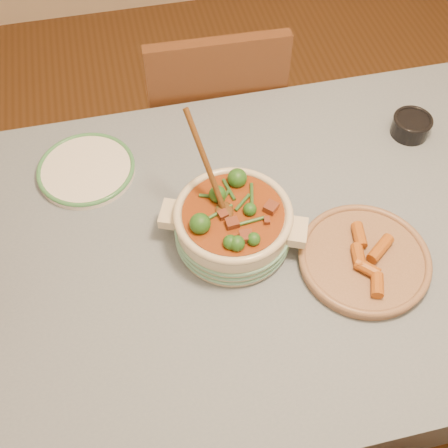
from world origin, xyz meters
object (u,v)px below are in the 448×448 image
Objects in this scene: dining_table at (310,248)px; white_plate at (86,169)px; stew_casserole at (233,223)px; fried_plate at (365,258)px; condiment_bowl at (411,125)px; chair_far at (213,118)px.

white_plate is at bearing 149.93° from dining_table.
dining_table is 4.58× the size of stew_casserole.
white_plate is 0.78m from fried_plate.
white_plate is 2.30× the size of condiment_bowl.
stew_casserole is 0.74m from chair_far.
stew_casserole reaches higher than white_plate.
chair_far is (-0.21, 0.81, -0.24)m from fried_plate.
stew_casserole is 0.87× the size of fried_plate.
fried_plate is at bearing -55.79° from dining_table.
white_plate is 0.61m from chair_far.
fried_plate is (-0.29, -0.39, -0.01)m from condiment_bowl.
dining_table is at bearing -30.07° from white_plate.
stew_casserole is at bearing -42.03° from white_plate.
condiment_bowl reaches higher than dining_table.
dining_table is 0.48m from condiment_bowl.
condiment_bowl is 0.28× the size of fried_plate.
dining_table is 0.27m from stew_casserole.
stew_casserole is 0.39× the size of chair_far.
stew_casserole is (-0.21, 0.01, 0.16)m from dining_table.
stew_casserole is at bearing -156.81° from condiment_bowl.
condiment_bowl reaches higher than fried_plate.
chair_far reaches higher than dining_table.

